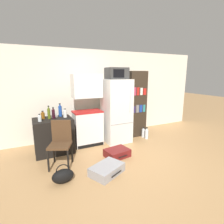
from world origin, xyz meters
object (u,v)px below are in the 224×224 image
bottle_amber_beer (43,116)px  suitcase_large_flat (107,170)px  bottle_olive_oil (49,113)px  bottle_wine_dark (53,114)px  side_table (54,136)px  bottle_blue_soda (60,111)px  water_bottle_front (143,133)px  refrigerator (116,111)px  bookshelf (136,104)px  bottle_milk_white (65,114)px  suitcase_small_flat (117,153)px  kitchen_hutch (87,113)px  bottle_clear_short (40,118)px  microwave (117,73)px  handbag (63,176)px  bowl (54,116)px  water_bottle_middle (147,134)px  chair (61,139)px

bottle_amber_beer → suitcase_large_flat: (0.91, -1.46, -0.79)m
bottle_olive_oil → bottle_wine_dark: (0.09, -0.02, -0.02)m
side_table → bottle_blue_soda: bearing=39.2°
water_bottle_front → refrigerator: bearing=172.7°
refrigerator → suitcase_large_flat: refrigerator is taller
suitcase_large_flat → water_bottle_front: 2.13m
bookshelf → bottle_milk_white: 2.03m
bottle_milk_white → suitcase_large_flat: bottle_milk_white is taller
bookshelf → water_bottle_front: bookshelf is taller
bottle_blue_soda → suitcase_small_flat: (0.99, -1.02, -0.84)m
bookshelf → water_bottle_front: bearing=-66.2°
kitchen_hutch → bottle_clear_short: bearing=-169.2°
microwave → bottle_wine_dark: size_ratio=1.95×
bottle_clear_short → handbag: bearing=-79.5°
kitchen_hutch → bottle_clear_short: 1.14m
suitcase_small_flat → water_bottle_front: water_bottle_front is taller
bowl → bottle_milk_white: bearing=-32.8°
refrigerator → bookshelf: 0.73m
bottle_blue_soda → suitcase_large_flat: (0.51, -1.55, -0.84)m
refrigerator → water_bottle_front: (0.82, -0.10, -0.70)m
side_table → water_bottle_middle: size_ratio=2.51×
side_table → bookshelf: size_ratio=0.45×
microwave → bottle_milk_white: microwave is taller
refrigerator → bottle_blue_soda: refrigerator is taller
chair → handbag: size_ratio=2.48×
bowl → bottle_olive_oil: bearing=-136.6°
kitchen_hutch → bottle_olive_oil: (-0.91, -0.05, 0.11)m
microwave → bottle_wine_dark: bearing=178.6°
microwave → bottle_milk_white: size_ratio=2.48×
bottle_blue_soda → bowl: bottle_blue_soda is taller
bottle_blue_soda → water_bottle_front: bottle_blue_soda is taller
bottle_olive_oil → handbag: bottle_olive_oil is taller
microwave → bottle_amber_beer: 2.03m
water_bottle_front → chair: bearing=-166.7°
bottle_wine_dark → bottle_blue_soda: (0.17, 0.14, 0.02)m
bottle_clear_short → suitcase_large_flat: 1.78m
side_table → handbag: side_table is taller
suitcase_small_flat → water_bottle_middle: water_bottle_middle is taller
bottle_olive_oil → handbag: (0.01, -1.35, -0.79)m
chair → suitcase_small_flat: 1.25m
kitchen_hutch → bottle_clear_short: kitchen_hutch is taller
bottle_clear_short → suitcase_large_flat: (0.99, -1.26, -0.78)m
bookshelf → suitcase_small_flat: size_ratio=3.36×
bookshelf → bottle_amber_beer: 2.51m
bookshelf → water_bottle_middle: 0.89m
side_table → suitcase_small_flat: bearing=-35.4°
bowl → water_bottle_middle: (2.37, -0.43, -0.67)m
bottle_clear_short → handbag: (0.22, -1.18, -0.74)m
bottle_amber_beer → bookshelf: bearing=1.3°
bookshelf → suitcase_large_flat: bearing=-136.5°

